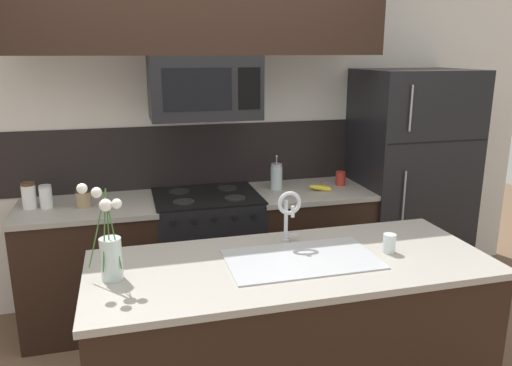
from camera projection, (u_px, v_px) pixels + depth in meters
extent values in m
cube|color=silver|center=(235.00, 134.00, 3.96)|extent=(5.20, 0.10, 2.60)
cube|color=black|center=(199.00, 156.00, 3.87)|extent=(3.44, 0.01, 0.48)
cube|color=black|center=(92.00, 269.00, 3.54)|extent=(0.91, 0.62, 0.88)
cube|color=#9E998E|center=(86.00, 208.00, 3.42)|extent=(0.94, 0.65, 0.03)
cube|color=black|center=(309.00, 246.00, 3.95)|extent=(0.85, 0.62, 0.88)
cube|color=#9E998E|center=(310.00, 191.00, 3.83)|extent=(0.88, 0.65, 0.03)
cube|color=black|center=(208.00, 255.00, 3.74)|extent=(0.76, 0.62, 0.91)
cube|color=black|center=(207.00, 196.00, 3.63)|extent=(0.76, 0.62, 0.01)
cylinder|color=black|center=(184.00, 202.00, 3.45)|extent=(0.15, 0.15, 0.01)
cylinder|color=black|center=(235.00, 198.00, 3.54)|extent=(0.15, 0.15, 0.01)
cylinder|color=black|center=(179.00, 191.00, 3.70)|extent=(0.15, 0.15, 0.01)
cylinder|color=black|center=(227.00, 188.00, 3.80)|extent=(0.15, 0.15, 0.01)
cylinder|color=black|center=(174.00, 222.00, 3.27)|extent=(0.03, 0.02, 0.03)
cylinder|color=black|center=(194.00, 220.00, 3.31)|extent=(0.03, 0.02, 0.03)
cylinder|color=black|center=(215.00, 218.00, 3.34)|extent=(0.03, 0.02, 0.03)
cylinder|color=black|center=(235.00, 217.00, 3.37)|extent=(0.03, 0.02, 0.03)
cylinder|color=black|center=(254.00, 215.00, 3.41)|extent=(0.03, 0.02, 0.03)
cube|color=black|center=(204.00, 87.00, 3.41)|extent=(0.74, 0.40, 0.43)
cube|color=black|center=(198.00, 90.00, 3.20)|extent=(0.45, 0.00, 0.27)
cube|color=black|center=(249.00, 89.00, 3.29)|extent=(0.15, 0.00, 0.27)
cube|color=black|center=(198.00, 8.00, 3.24)|extent=(2.52, 0.34, 0.60)
cube|color=black|center=(407.00, 182.00, 4.06)|extent=(0.85, 0.72, 1.80)
cube|color=black|center=(438.00, 142.00, 3.62)|extent=(0.82, 0.00, 0.01)
cylinder|color=#99999E|center=(411.00, 108.00, 3.48)|extent=(0.01, 0.01, 0.32)
cylinder|color=#99999E|center=(403.00, 216.00, 3.68)|extent=(0.01, 0.01, 0.68)
cylinder|color=silver|center=(29.00, 197.00, 3.34)|extent=(0.09, 0.09, 0.16)
cylinder|color=#4C331E|center=(28.00, 184.00, 3.32)|extent=(0.09, 0.09, 0.02)
cylinder|color=silver|center=(46.00, 198.00, 3.35)|extent=(0.08, 0.08, 0.14)
cylinder|color=#B2B2B7|center=(45.00, 186.00, 3.33)|extent=(0.08, 0.08, 0.02)
cylinder|color=#997F5B|center=(83.00, 199.00, 3.38)|extent=(0.10, 0.10, 0.11)
cylinder|color=black|center=(83.00, 191.00, 3.36)|extent=(0.10, 0.10, 0.01)
ellipsoid|color=yellow|center=(321.00, 188.00, 3.77)|extent=(0.17, 0.10, 0.06)
ellipsoid|color=yellow|center=(320.00, 187.00, 3.79)|extent=(0.18, 0.07, 0.05)
ellipsoid|color=yellow|center=(322.00, 188.00, 3.78)|extent=(0.18, 0.07, 0.06)
ellipsoid|color=yellow|center=(322.00, 187.00, 3.79)|extent=(0.17, 0.11, 0.07)
cylinder|color=brown|center=(321.00, 184.00, 3.77)|extent=(0.02, 0.02, 0.03)
cylinder|color=silver|center=(276.00, 178.00, 3.80)|extent=(0.09, 0.09, 0.18)
cylinder|color=#A3A3AA|center=(277.00, 165.00, 3.77)|extent=(0.08, 0.08, 0.02)
cylinder|color=#A3A3AA|center=(277.00, 161.00, 3.76)|extent=(0.01, 0.01, 0.05)
sphere|color=#A3A3AA|center=(277.00, 156.00, 3.75)|extent=(0.02, 0.02, 0.02)
cylinder|color=#B22D23|center=(341.00, 178.00, 3.93)|extent=(0.08, 0.08, 0.11)
cube|color=black|center=(290.00, 344.00, 2.64)|extent=(2.00, 0.80, 0.88)
cube|color=#9E998E|center=(292.00, 264.00, 2.52)|extent=(2.03, 0.83, 0.03)
cube|color=#ADAFB5|center=(302.00, 259.00, 2.53)|extent=(0.76, 0.44, 0.01)
cube|color=#ADAFB5|center=(268.00, 277.00, 2.50)|extent=(0.30, 0.33, 0.15)
cube|color=#ADAFB5|center=(333.00, 270.00, 2.59)|extent=(0.30, 0.33, 0.15)
cylinder|color=#B7BABF|center=(286.00, 240.00, 2.77)|extent=(0.04, 0.04, 0.02)
cylinder|color=#B7BABF|center=(286.00, 219.00, 2.74)|extent=(0.02, 0.02, 0.22)
torus|color=#B7BABF|center=(289.00, 203.00, 2.66)|extent=(0.13, 0.02, 0.13)
cylinder|color=#B7BABF|center=(293.00, 212.00, 2.61)|extent=(0.02, 0.02, 0.06)
cube|color=#B7BABF|center=(292.00, 235.00, 2.77)|extent=(0.07, 0.01, 0.01)
cylinder|color=silver|center=(389.00, 243.00, 2.61)|extent=(0.07, 0.07, 0.10)
cylinder|color=silver|center=(111.00, 259.00, 2.29)|extent=(0.10, 0.10, 0.20)
cylinder|color=silver|center=(112.00, 272.00, 2.31)|extent=(0.09, 0.09, 0.06)
cylinder|color=#386B2D|center=(114.00, 236.00, 2.25)|extent=(0.05, 0.05, 0.31)
sphere|color=white|center=(117.00, 204.00, 2.20)|extent=(0.05, 0.05, 0.05)
cylinder|color=#386B2D|center=(104.00, 231.00, 2.23)|extent=(0.04, 0.06, 0.37)
sphere|color=white|center=(96.00, 193.00, 2.15)|extent=(0.05, 0.05, 0.05)
cylinder|color=#386B2D|center=(97.00, 229.00, 2.24)|extent=(0.10, 0.01, 0.37)
sphere|color=white|center=(82.00, 189.00, 2.18)|extent=(0.05, 0.05, 0.05)
cylinder|color=#386B2D|center=(109.00, 237.00, 2.25)|extent=(0.01, 0.03, 0.31)
sphere|color=white|center=(106.00, 205.00, 2.20)|extent=(0.06, 0.06, 0.06)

